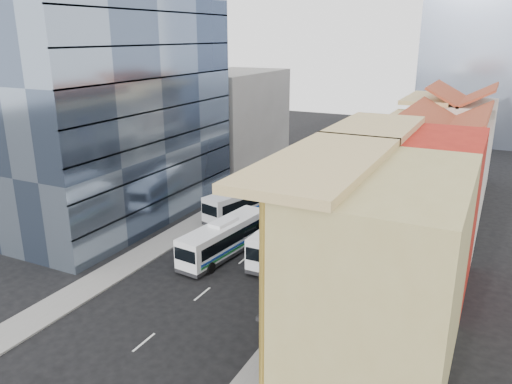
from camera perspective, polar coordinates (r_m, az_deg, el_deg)
The scene contains 13 objects.
ground at distance 33.69m, azimuth -13.79°, elevation -17.20°, with size 200.00×200.00×0.00m, color black.
sidewalk_right at distance 47.69m, azimuth 11.84°, elevation -6.12°, with size 3.00×90.00×0.15m, color slate.
sidewalk_left at distance 53.97m, azimuth -5.85°, elevation -2.97°, with size 3.00×90.00×0.15m, color slate.
shophouse_tan at distance 29.05m, azimuth 14.32°, elevation -9.45°, with size 8.00×14.00×12.00m, color tan.
shophouse_red at distance 40.02m, azimuth 18.11°, elevation -2.18°, with size 8.00×10.00×12.00m, color #AB1F13.
shophouse_cream_near at distance 49.32m, azimuth 19.74°, elevation 0.10°, with size 8.00×9.00×10.00m, color beige.
shophouse_cream_mid at distance 57.98m, azimuth 20.90°, elevation 2.49°, with size 8.00×9.00×10.00m, color beige.
shophouse_cream_far at distance 68.08m, azimuth 21.94°, elevation 4.92°, with size 8.00×12.00×11.00m, color beige.
office_tower at distance 53.51m, azimuth -16.06°, elevation 12.70°, with size 12.00×26.00×30.00m, color #3F4D64.
office_block_far at distance 72.59m, azimuth -2.63°, elevation 8.09°, with size 10.00×18.00×14.00m, color gray.
bus_left_near at distance 44.55m, azimuth -3.69°, elevation -5.23°, with size 2.47×10.56×3.39m, color white, non-canonical shape.
bus_left_far at distance 54.15m, azimuth -1.27°, elevation -0.97°, with size 2.51×10.70×3.43m, color silver, non-canonical shape.
bus_right at distance 44.80m, azimuth 3.35°, elevation -5.00°, with size 2.57×10.95×3.51m, color white, non-canonical shape.
Camera 1 is at (18.80, -20.57, 18.93)m, focal length 35.00 mm.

